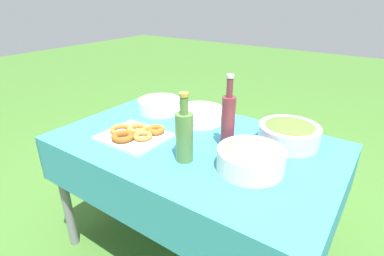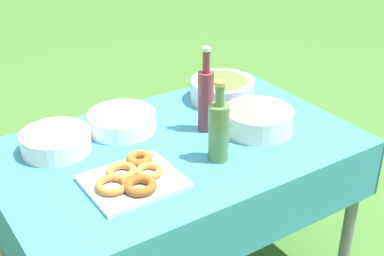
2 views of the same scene
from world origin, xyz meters
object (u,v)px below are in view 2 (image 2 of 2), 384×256
at_px(pasta_bowl, 56,139).
at_px(donut_platter, 132,178).
at_px(plate_stack, 122,121).
at_px(bread_bowl, 258,117).
at_px(olive_oil_bottle, 219,130).
at_px(wine_bottle, 206,99).
at_px(salad_bowl, 222,87).

relative_size(pasta_bowl, donut_platter, 0.82).
bearing_deg(plate_stack, pasta_bowl, 3.30).
bearing_deg(bread_bowl, donut_platter, 5.97).
relative_size(olive_oil_bottle, bread_bowl, 1.10).
relative_size(wine_bottle, bread_bowl, 1.25).
height_order(salad_bowl, pasta_bowl, salad_bowl).
xyz_separation_m(salad_bowl, donut_platter, (0.65, 0.38, -0.04)).
relative_size(donut_platter, wine_bottle, 0.91).
distance_m(pasta_bowl, donut_platter, 0.38).
height_order(donut_platter, plate_stack, plate_stack).
xyz_separation_m(plate_stack, bread_bowl, (-0.45, 0.31, 0.02)).
bearing_deg(bread_bowl, plate_stack, -34.06).
bearing_deg(olive_oil_bottle, wine_bottle, -113.26).
xyz_separation_m(pasta_bowl, donut_platter, (-0.13, 0.35, -0.03)).
bearing_deg(olive_oil_bottle, pasta_bowl, -39.33).
bearing_deg(plate_stack, salad_bowl, -179.11).
bearing_deg(salad_bowl, wine_bottle, 40.78).
height_order(salad_bowl, bread_bowl, salad_bowl).
relative_size(pasta_bowl, olive_oil_bottle, 0.85).
distance_m(pasta_bowl, olive_oil_bottle, 0.61).
xyz_separation_m(salad_bowl, pasta_bowl, (0.79, 0.02, -0.01)).
xyz_separation_m(salad_bowl, bread_bowl, (0.05, 0.31, -0.00)).
xyz_separation_m(donut_platter, olive_oil_bottle, (-0.33, 0.03, 0.10)).
xyz_separation_m(wine_bottle, bread_bowl, (-0.17, 0.12, -0.08)).
bearing_deg(olive_oil_bottle, donut_platter, -5.41).
relative_size(salad_bowl, olive_oil_bottle, 0.94).
relative_size(plate_stack, wine_bottle, 0.79).
height_order(plate_stack, bread_bowl, bread_bowl).
height_order(pasta_bowl, donut_platter, pasta_bowl).
height_order(donut_platter, wine_bottle, wine_bottle).
xyz_separation_m(donut_platter, plate_stack, (-0.15, -0.37, 0.02)).
height_order(pasta_bowl, bread_bowl, bread_bowl).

